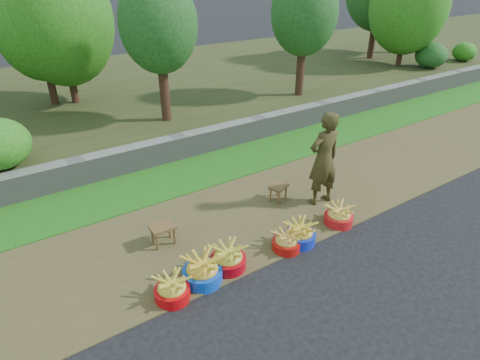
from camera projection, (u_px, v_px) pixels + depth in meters
ground_plane at (296, 253)px, 6.21m from camera, size 120.00×120.00×0.00m
dirt_shoulder at (250, 215)px, 7.12m from camera, size 80.00×2.50×0.02m
grass_verge at (197, 172)px, 8.58m from camera, size 80.00×1.50×0.04m
retaining_wall at (178, 147)px, 9.08m from camera, size 80.00×0.35×0.55m
earth_bank at (110, 96)px, 12.68m from camera, size 80.00×10.00×0.50m
basin_a at (172, 289)px, 5.29m from camera, size 0.48×0.48×0.36m
basin_b at (202, 271)px, 5.57m from camera, size 0.56×0.56×0.42m
basin_c at (228, 258)px, 5.82m from camera, size 0.53×0.53×0.39m
basin_d at (286, 242)px, 6.21m from camera, size 0.44×0.44×0.33m
basin_e at (300, 234)px, 6.36m from camera, size 0.51×0.51×0.38m
basin_f at (339, 216)px, 6.83m from camera, size 0.49×0.49×0.37m
stool_left at (163, 230)px, 6.26m from camera, size 0.39×0.30×0.33m
stool_right at (279, 188)px, 7.45m from camera, size 0.42×0.37×0.30m
vendor_woman at (324, 159)px, 7.09m from camera, size 0.67×0.47×1.75m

